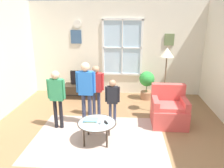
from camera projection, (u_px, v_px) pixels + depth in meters
ground_plane at (106, 145)px, 4.17m from camera, size 5.80×6.62×0.02m
back_wall at (116, 49)px, 6.67m from camera, size 5.20×0.17×2.80m
area_rug at (99, 138)px, 4.39m from camera, size 2.62×1.95×0.01m
tv_stand at (81, 91)px, 6.58m from camera, size 1.03×0.49×0.39m
television at (81, 78)px, 6.45m from camera, size 0.61×0.08×0.44m
armchair at (169, 110)px, 4.91m from camera, size 0.76×0.74×0.87m
coffee_table at (97, 124)px, 4.18m from camera, size 0.75×0.75×0.40m
book_stack at (91, 120)px, 4.23m from camera, size 0.26×0.19×0.04m
cup at (102, 122)px, 4.10m from camera, size 0.08×0.08×0.09m
remote_near_books at (106, 122)px, 4.16m from camera, size 0.10×0.14×0.02m
person_red_shirt at (96, 85)px, 5.14m from camera, size 0.38×0.17×1.27m
person_green_shirt at (57, 93)px, 4.57m from camera, size 0.39×0.18×1.29m
person_black_shirt at (112, 98)px, 4.71m from camera, size 0.32×0.15×1.07m
person_blue_shirt at (86, 87)px, 4.70m from camera, size 0.43×0.20×1.43m
potted_plant_by_window at (147, 83)px, 6.36m from camera, size 0.44×0.44×0.84m
floor_lamp at (167, 59)px, 5.13m from camera, size 0.32×0.32×1.66m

